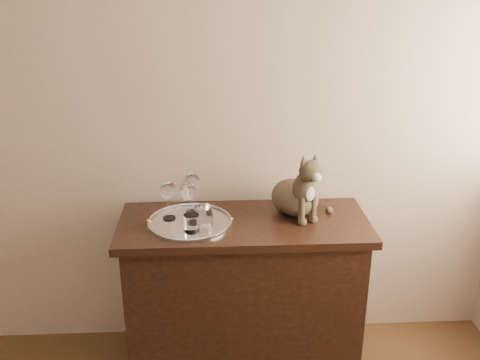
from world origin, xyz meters
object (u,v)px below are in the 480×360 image
object	(u,v)px
wine_glass_b	(192,193)
cat	(295,181)
tumbler_a	(204,216)
wine_glass_a	(168,200)
tumbler_b	(191,223)
wine_glass_d	(188,202)
sideboard	(244,296)
tray	(190,223)

from	to	relation	value
wine_glass_b	cat	xyz separation A→B (m)	(0.50, -0.02, 0.06)
tumbler_a	wine_glass_b	bearing A→B (deg)	111.21
wine_glass_a	tumbler_b	world-z (taller)	wine_glass_a
wine_glass_d	cat	bearing A→B (deg)	8.49
wine_glass_b	tumbler_b	xyz separation A→B (m)	(0.00, -0.21, -0.06)
wine_glass_d	sideboard	bearing A→B (deg)	-0.52
wine_glass_a	wine_glass_b	distance (m)	0.13
tray	wine_glass_b	world-z (taller)	wine_glass_b
wine_glass_a	tray	bearing A→B (deg)	-24.39
tumbler_b	wine_glass_a	bearing A→B (deg)	128.23
wine_glass_b	wine_glass_d	bearing A→B (deg)	-99.38
wine_glass_b	tumbler_a	distance (m)	0.17
cat	wine_glass_d	bearing A→B (deg)	166.30
sideboard	cat	distance (m)	0.65
wine_glass_a	wine_glass_b	bearing A→B (deg)	29.44
tumbler_b	cat	distance (m)	0.55
wine_glass_b	tumbler_a	world-z (taller)	wine_glass_b
wine_glass_a	sideboard	bearing A→B (deg)	-5.12
wine_glass_b	sideboard	bearing A→B (deg)	-20.99
wine_glass_d	tumbler_b	world-z (taller)	wine_glass_d
tray	wine_glass_d	distance (m)	0.10
sideboard	tray	distance (m)	0.50
tumbler_b	cat	bearing A→B (deg)	20.78
sideboard	cat	bearing A→B (deg)	17.36
tray	wine_glass_b	distance (m)	0.15
wine_glass_d	cat	xyz separation A→B (m)	(0.52, 0.08, 0.06)
sideboard	wine_glass_d	world-z (taller)	wine_glass_d
wine_glass_b	tumbler_b	bearing A→B (deg)	-89.70
sideboard	tumbler_a	world-z (taller)	tumbler_a
wine_glass_b	wine_glass_d	size ratio (longest dim) A/B	1.03
wine_glass_a	wine_glass_b	size ratio (longest dim) A/B	0.95
tray	wine_glass_d	size ratio (longest dim) A/B	2.02
cat	tumbler_b	bearing A→B (deg)	178.60
tumbler_b	cat	size ratio (longest dim) A/B	0.24
tray	cat	distance (m)	0.55
sideboard	tumbler_b	bearing A→B (deg)	-155.85
wine_glass_a	cat	world-z (taller)	cat
sideboard	wine_glass_b	size ratio (longest dim) A/B	5.85
wine_glass_a	tumbler_b	size ratio (longest dim) A/B	2.37
sideboard	cat	xyz separation A→B (m)	(0.25, 0.08, 0.60)
wine_glass_d	tray	bearing A→B (deg)	-71.66
wine_glass_a	cat	size ratio (longest dim) A/B	0.57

